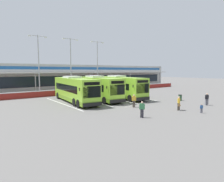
# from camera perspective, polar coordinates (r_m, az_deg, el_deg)

# --- Properties ---
(ground_plane) EXTENTS (200.00, 200.00, 0.00)m
(ground_plane) POSITION_cam_1_polar(r_m,az_deg,el_deg) (25.74, 3.46, -4.16)
(ground_plane) COLOR #605E5B
(terminal_building) EXTENTS (70.00, 13.00, 6.00)m
(terminal_building) POSITION_cam_1_polar(r_m,az_deg,el_deg) (49.08, -17.26, 4.00)
(terminal_building) COLOR #B7B7B2
(terminal_building) RESTS_ON ground
(red_barrier_wall) EXTENTS (60.00, 0.40, 1.10)m
(red_barrier_wall) POSITION_cam_1_polar(r_m,az_deg,el_deg) (37.80, -10.85, -0.12)
(red_barrier_wall) COLOR maroon
(red_barrier_wall) RESTS_ON ground
(coach_bus_leftmost) EXTENTS (3.90, 12.34, 3.78)m
(coach_bus_leftmost) POSITION_cam_1_polar(r_m,az_deg,el_deg) (28.38, -11.16, 0.34)
(coach_bus_leftmost) COLOR #8CC633
(coach_bus_leftmost) RESTS_ON ground
(coach_bus_left_centre) EXTENTS (3.90, 12.34, 3.78)m
(coach_bus_left_centre) POSITION_cam_1_polar(r_m,az_deg,el_deg) (30.57, -4.42, 0.84)
(coach_bus_left_centre) COLOR #8CC633
(coach_bus_left_centre) RESTS_ON ground
(coach_bus_centre) EXTENTS (3.90, 12.34, 3.78)m
(coach_bus_centre) POSITION_cam_1_polar(r_m,az_deg,el_deg) (32.50, 2.31, 1.17)
(coach_bus_centre) COLOR #8CC633
(coach_bus_centre) RESTS_ON ground
(bay_stripe_far_west) EXTENTS (0.14, 13.00, 0.01)m
(bay_stripe_far_west) POSITION_cam_1_polar(r_m,az_deg,el_deg) (27.65, -14.88, -3.63)
(bay_stripe_far_west) COLOR silver
(bay_stripe_far_west) RESTS_ON ground
(bay_stripe_west) EXTENTS (0.14, 13.00, 0.01)m
(bay_stripe_west) POSITION_cam_1_polar(r_m,az_deg,el_deg) (29.44, -7.27, -2.89)
(bay_stripe_west) COLOR silver
(bay_stripe_west) RESTS_ON ground
(bay_stripe_mid_west) EXTENTS (0.14, 13.00, 0.01)m
(bay_stripe_mid_west) POSITION_cam_1_polar(r_m,az_deg,el_deg) (31.68, -0.64, -2.20)
(bay_stripe_mid_west) COLOR silver
(bay_stripe_mid_west) RESTS_ON ground
(bay_stripe_centre) EXTENTS (0.14, 13.00, 0.01)m
(bay_stripe_centre) POSITION_cam_1_polar(r_m,az_deg,el_deg) (34.30, 5.05, -1.59)
(bay_stripe_centre) COLOR silver
(bay_stripe_centre) RESTS_ON ground
(pedestrian_with_handbag) EXTENTS (0.56, 0.58, 1.62)m
(pedestrian_with_handbag) POSITION_cam_1_polar(r_m,az_deg,el_deg) (23.37, 19.39, -3.41)
(pedestrian_with_handbag) COLOR #4C4238
(pedestrian_with_handbag) RESTS_ON ground
(pedestrian_in_dark_coat) EXTENTS (0.53, 0.39, 1.62)m
(pedestrian_in_dark_coat) POSITION_cam_1_polar(r_m,az_deg,el_deg) (28.21, 26.56, -2.10)
(pedestrian_in_dark_coat) COLOR slate
(pedestrian_in_dark_coat) RESTS_ON ground
(pedestrian_child) EXTENTS (0.32, 0.25, 1.00)m
(pedestrian_child) POSITION_cam_1_polar(r_m,az_deg,el_deg) (22.84, 25.25, -4.67)
(pedestrian_child) COLOR slate
(pedestrian_child) RESTS_ON ground
(pedestrian_near_bin) EXTENTS (0.45, 0.44, 1.62)m
(pedestrian_near_bin) POSITION_cam_1_polar(r_m,az_deg,el_deg) (18.85, 8.99, -5.32)
(pedestrian_near_bin) COLOR black
(pedestrian_near_bin) RESTS_ON ground
(pedestrian_approaching_bus) EXTENTS (0.49, 0.42, 1.62)m
(pedestrian_approaching_bus) POSITION_cam_1_polar(r_m,az_deg,el_deg) (24.02, 6.59, -2.81)
(pedestrian_approaching_bus) COLOR #4C4238
(pedestrian_approaching_bus) RESTS_ON ground
(lamp_post_west) EXTENTS (3.24, 0.28, 11.00)m
(lamp_post_west) POSITION_cam_1_polar(r_m,az_deg,el_deg) (37.71, -21.15, 8.30)
(lamp_post_west) COLOR #9E9EA3
(lamp_post_west) RESTS_ON ground
(lamp_post_centre) EXTENTS (3.24, 0.28, 11.00)m
(lamp_post_centre) POSITION_cam_1_polar(r_m,az_deg,el_deg) (39.33, -12.27, 8.46)
(lamp_post_centre) COLOR #9E9EA3
(lamp_post_centre) RESTS_ON ground
(lamp_post_east) EXTENTS (3.24, 0.28, 11.00)m
(lamp_post_east) POSITION_cam_1_polar(r_m,az_deg,el_deg) (42.48, -4.40, 8.39)
(lamp_post_east) COLOR #9E9EA3
(lamp_post_east) RESTS_ON ground
(litter_bin) EXTENTS (0.54, 0.54, 0.93)m
(litter_bin) POSITION_cam_1_polar(r_m,az_deg,el_deg) (30.97, 19.74, -1.89)
(litter_bin) COLOR #2D5133
(litter_bin) RESTS_ON ground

